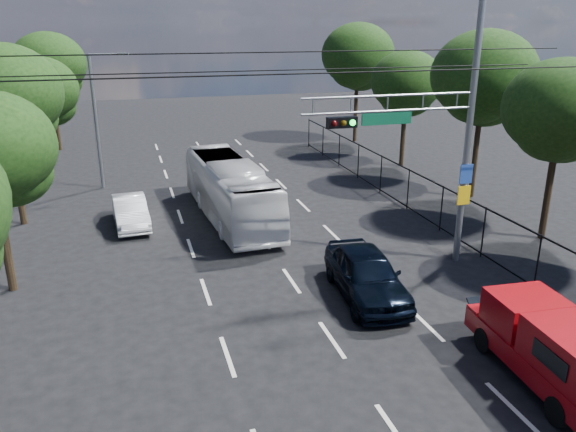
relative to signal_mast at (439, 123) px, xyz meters
name	(u,v)px	position (x,y,z in m)	size (l,w,h in m)	color
lane_markings	(253,224)	(-5.28, 6.01, -5.24)	(6.12, 38.00, 0.01)	beige
signal_mast	(439,123)	(0.00, 0.00, 0.00)	(6.43, 0.39, 9.50)	slate
streetlight_left	(99,115)	(-11.62, 14.01, -1.30)	(2.09, 0.22, 7.08)	slate
utility_wires	(284,65)	(-5.28, 0.84, 1.99)	(22.00, 5.04, 0.74)	black
fence_right	(428,200)	(2.32, 4.18, -4.21)	(0.06, 34.03, 2.00)	black
tree_right_b	(560,117)	(5.93, 1.03, -0.19)	(4.50, 4.50, 7.31)	black
tree_right_c	(483,83)	(6.53, 7.03, 0.49)	(5.10, 5.10, 8.29)	black
tree_right_d	(406,87)	(6.13, 14.03, -0.39)	(4.32, 4.32, 7.02)	black
tree_right_e	(358,60)	(6.33, 22.03, 0.69)	(5.28, 5.28, 8.58)	black
tree_left_c	(5,102)	(-15.07, 9.03, 0.15)	(4.80, 4.80, 7.80)	black
tree_left_d	(41,95)	(-14.67, 17.03, -0.52)	(4.20, 4.20, 6.83)	black
tree_left_e	(50,69)	(-14.87, 25.03, 0.29)	(4.92, 4.92, 7.99)	black
red_pickup	(554,346)	(-0.78, -7.37, -4.23)	(2.17, 5.22, 1.90)	black
navy_hatchback	(366,274)	(-3.28, -1.80, -4.44)	(1.89, 4.70, 1.60)	black
white_bus	(230,190)	(-6.04, 7.18, -3.90)	(2.26, 9.66, 2.69)	silver
white_van	(130,212)	(-10.48, 7.40, -4.59)	(1.37, 3.94, 1.30)	white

